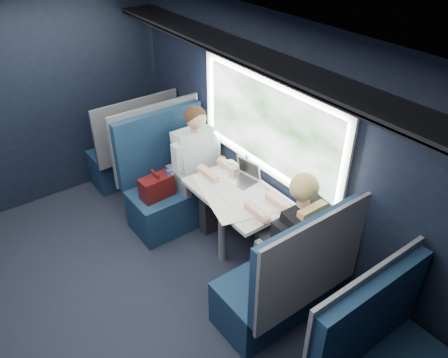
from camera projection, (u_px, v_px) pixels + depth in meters
ground at (144, 300)px, 3.92m from camera, size 2.80×4.20×0.01m
room_shell at (125, 158)px, 3.11m from camera, size 3.00×4.40×2.40m
table at (235, 200)px, 4.06m from camera, size 0.62×1.00×0.74m
seat_bay_near at (172, 185)px, 4.68m from camera, size 1.04×0.62×1.26m
seat_bay_far at (283, 285)px, 3.52m from camera, size 1.04×0.62×1.26m
seat_row_front at (134, 151)px, 5.31m from camera, size 1.04×0.51×1.16m
man at (200, 161)px, 4.53m from camera, size 0.53×0.56×1.32m
woman at (294, 232)px, 3.58m from camera, size 0.53×0.56×1.32m
papers at (235, 192)px, 4.03m from camera, size 0.76×0.94×0.01m
laptop at (244, 175)px, 4.17m from camera, size 0.26×0.31×0.21m
bottle_small at (247, 165)px, 4.25m from camera, size 0.06×0.06×0.21m
cup at (230, 165)px, 4.35m from camera, size 0.07×0.07×0.08m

